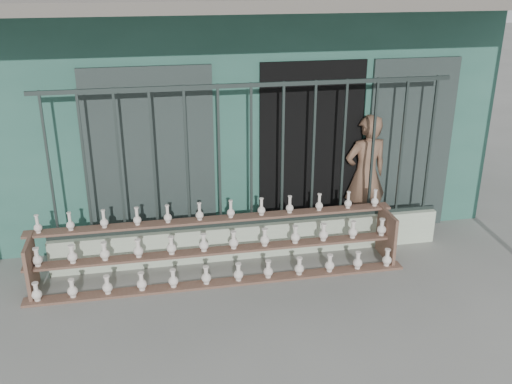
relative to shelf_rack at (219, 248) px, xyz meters
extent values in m
plane|color=slate|center=(0.48, -0.89, -0.36)|extent=(60.00, 60.00, 0.00)
cube|color=#2A594B|center=(0.48, 3.41, 1.24)|extent=(7.00, 5.00, 3.20)
cube|color=black|center=(1.38, 0.93, 0.84)|extent=(1.40, 0.12, 2.40)
cube|color=#202B29|center=(-0.72, 0.89, 0.84)|extent=(1.60, 0.08, 2.40)
cube|color=#202B29|center=(2.78, 0.89, 0.84)|extent=(1.20, 0.08, 2.40)
cube|color=#59544C|center=(0.48, 0.31, 2.79)|extent=(7.40, 2.00, 0.12)
cube|color=beige|center=(0.48, 0.41, -0.14)|extent=(5.00, 0.20, 0.45)
cube|color=#283330|center=(-1.87, 0.41, 0.99)|extent=(0.03, 0.03, 1.80)
cube|color=#283330|center=(-1.48, 0.41, 0.99)|extent=(0.03, 0.03, 1.80)
cube|color=#283330|center=(-1.09, 0.41, 0.99)|extent=(0.03, 0.03, 1.80)
cube|color=#283330|center=(-0.70, 0.41, 0.99)|extent=(0.03, 0.03, 1.80)
cube|color=#283330|center=(-0.31, 0.41, 0.99)|extent=(0.03, 0.03, 1.80)
cube|color=#283330|center=(0.09, 0.41, 0.99)|extent=(0.03, 0.03, 1.80)
cube|color=#283330|center=(0.48, 0.41, 0.99)|extent=(0.03, 0.03, 1.80)
cube|color=#283330|center=(0.87, 0.41, 0.99)|extent=(0.03, 0.03, 1.80)
cube|color=#283330|center=(1.26, 0.41, 0.99)|extent=(0.03, 0.03, 1.80)
cube|color=#283330|center=(1.65, 0.41, 0.99)|extent=(0.03, 0.03, 1.80)
cube|color=#283330|center=(2.04, 0.41, 0.99)|extent=(0.03, 0.03, 1.80)
cube|color=#283330|center=(2.44, 0.41, 0.99)|extent=(0.03, 0.03, 1.80)
cube|color=#283330|center=(2.83, 0.41, 0.99)|extent=(0.03, 0.03, 1.80)
cube|color=#283330|center=(0.48, 0.41, 1.86)|extent=(5.00, 0.04, 0.05)
cube|color=#283330|center=(0.48, 0.41, 0.11)|extent=(5.00, 0.04, 0.05)
cube|color=brown|center=(0.00, -0.24, -0.35)|extent=(4.50, 0.18, 0.03)
cube|color=brown|center=(0.00, 0.01, -0.05)|extent=(4.50, 0.18, 0.03)
cube|color=brown|center=(0.00, 0.26, 0.25)|extent=(4.50, 0.18, 0.03)
cube|color=brown|center=(-2.15, 0.01, -0.04)|extent=(0.04, 0.55, 0.64)
cube|color=brown|center=(2.15, 0.01, -0.04)|extent=(0.04, 0.55, 0.64)
imported|color=brown|center=(2.13, 0.81, 0.49)|extent=(0.67, 0.48, 1.70)
camera|label=1|loc=(-0.74, -6.07, 3.15)|focal=40.00mm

